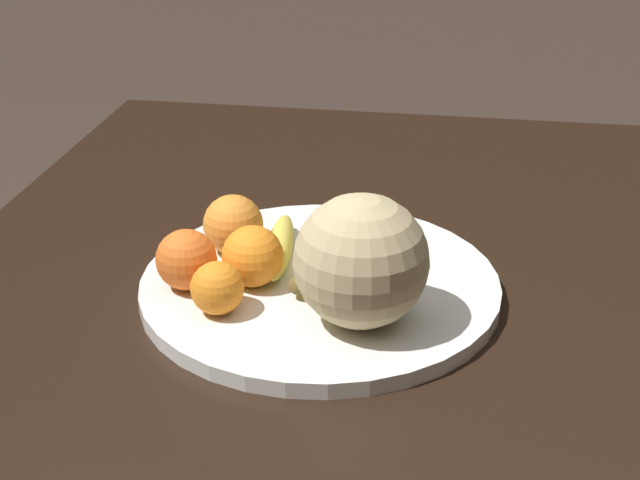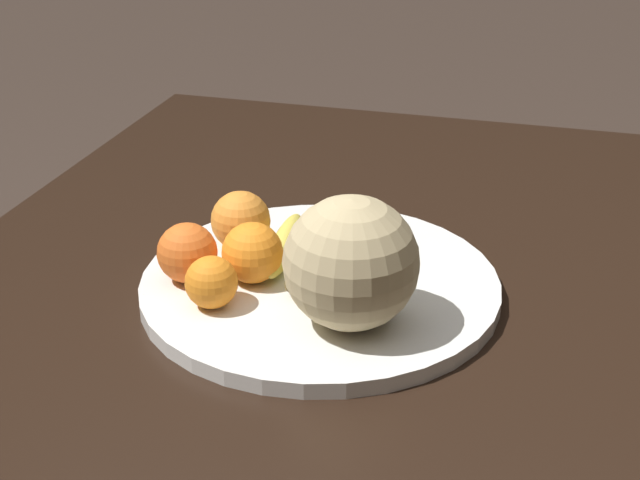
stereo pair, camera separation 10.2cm
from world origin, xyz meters
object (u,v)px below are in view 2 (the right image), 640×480
fruit_bowl (320,284)px  banana_bunch (325,253)px  orange_mid_center (252,253)px  melon (352,263)px  orange_front_left (188,252)px  orange_front_right (211,282)px  orange_back_left (241,221)px  kitchen_table (357,377)px

fruit_bowl → banana_bunch: (0.03, 0.00, 0.02)m
fruit_bowl → orange_mid_center: (-0.02, 0.07, 0.04)m
fruit_bowl → melon: melon is taller
orange_front_left → orange_front_right: size_ratio=1.19×
melon → orange_back_left: 0.22m
fruit_bowl → orange_front_right: 0.14m
fruit_bowl → orange_mid_center: bearing=108.3°
orange_front_right → orange_mid_center: 0.07m
orange_front_left → melon: bearing=-101.9°
kitchen_table → orange_front_right: orange_front_right is taller
kitchen_table → banana_bunch: size_ratio=7.70×
fruit_bowl → orange_back_left: bearing=66.3°
banana_bunch → orange_front_left: (-0.07, 0.14, 0.02)m
fruit_bowl → banana_bunch: bearing=5.0°
banana_bunch → kitchen_table: bearing=-133.8°
kitchen_table → orange_front_left: bearing=89.3°
fruit_bowl → banana_bunch: size_ratio=2.25×
fruit_bowl → orange_mid_center: orange_mid_center is taller
orange_mid_center → orange_front_left: bearing=103.1°
kitchen_table → banana_bunch: (0.08, 0.06, 0.12)m
orange_front_right → orange_front_left: bearing=44.0°
orange_back_left → orange_front_left: bearing=161.5°
kitchen_table → banana_bunch: bearing=38.1°
orange_front_left → orange_back_left: bearing=-18.5°
banana_bunch → orange_mid_center: (-0.06, 0.07, 0.02)m
banana_bunch → orange_front_right: orange_front_right is taller
kitchen_table → fruit_bowl: size_ratio=3.42×
fruit_bowl → melon: (-0.08, -0.06, 0.08)m
orange_front_left → orange_front_right: (-0.05, -0.05, -0.01)m
melon → orange_front_left: 0.21m
melon → kitchen_table: bearing=1.9°
fruit_bowl → banana_bunch: 0.04m
kitchen_table → orange_mid_center: (0.02, 0.13, 0.14)m
kitchen_table → orange_front_right: (-0.05, 0.15, 0.13)m
fruit_bowl → orange_mid_center: 0.09m
banana_bunch → orange_front_left: size_ratio=2.66×
orange_back_left → banana_bunch: bearing=-99.2°
orange_mid_center → orange_back_left: orange_back_left is taller
melon → orange_front_right: size_ratio=2.44×
banana_bunch → orange_front_right: (-0.12, 0.09, 0.01)m
melon → orange_front_left: melon is taller
orange_mid_center → orange_back_left: (0.08, 0.04, 0.00)m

